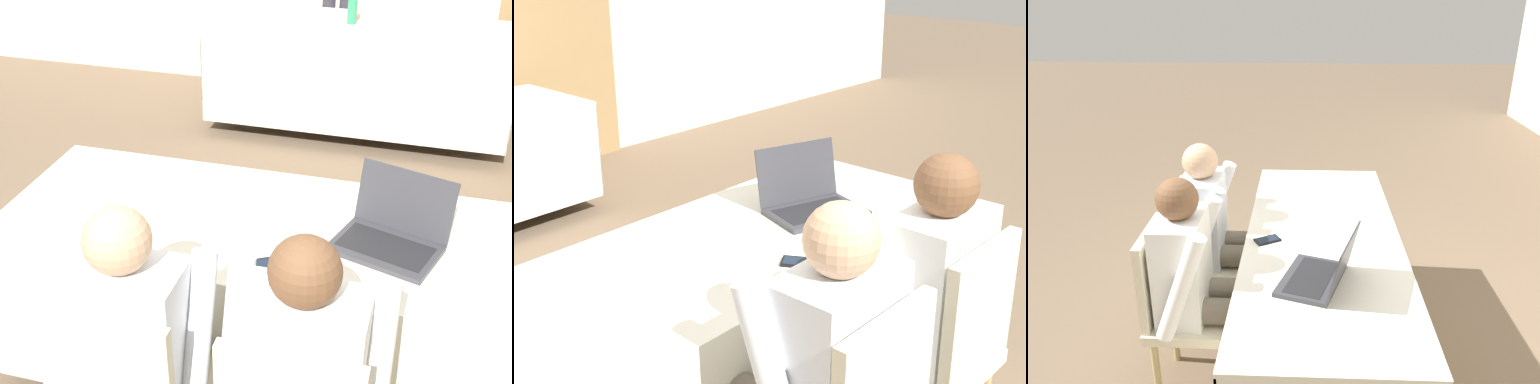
# 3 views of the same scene
# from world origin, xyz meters

# --- Properties ---
(ground_plane) EXTENTS (24.00, 24.00, 0.00)m
(ground_plane) POSITION_xyz_m (0.00, 0.00, 0.00)
(ground_plane) COLOR brown
(conference_table_near) EXTENTS (2.05, 0.80, 0.75)m
(conference_table_near) POSITION_xyz_m (0.00, 0.00, 0.58)
(conference_table_near) COLOR silver
(conference_table_near) RESTS_ON ground_plane
(conference_table_far) EXTENTS (2.05, 0.80, 0.75)m
(conference_table_far) POSITION_xyz_m (-0.04, 2.57, 0.58)
(conference_table_far) COLOR silver
(conference_table_far) RESTS_ON ground_plane
(laptop) EXTENTS (0.43, 0.39, 0.25)m
(laptop) POSITION_xyz_m (0.44, -0.02, 0.80)
(laptop) COLOR #333338
(laptop) RESTS_ON conference_table_near
(cell_phone) EXTENTS (0.13, 0.15, 0.01)m
(cell_phone) POSITION_xyz_m (0.06, -0.29, 0.76)
(cell_phone) COLOR black
(cell_phone) RESTS_ON conference_table_near
(paper_beside_laptop) EXTENTS (0.28, 0.34, 0.00)m
(paper_beside_laptop) POSITION_xyz_m (-0.81, -0.06, 0.75)
(paper_beside_laptop) COLOR white
(paper_beside_laptop) RESTS_ON conference_table_near
(water_bottle) EXTENTS (0.06, 0.06, 0.23)m
(water_bottle) POSITION_xyz_m (-0.12, 2.62, 0.86)
(water_bottle) COLOR #288456
(water_bottle) RESTS_ON conference_table_far
(person_checkered_shirt) EXTENTS (0.50, 0.52, 1.17)m
(person_checkered_shirt) POSITION_xyz_m (-0.27, -0.61, 0.66)
(person_checkered_shirt) COLOR #665B4C
(person_checkered_shirt) RESTS_ON ground_plane
(person_white_shirt) EXTENTS (0.50, 0.52, 1.17)m
(person_white_shirt) POSITION_xyz_m (0.27, -0.61, 0.66)
(person_white_shirt) COLOR #665B4C
(person_white_shirt) RESTS_ON ground_plane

